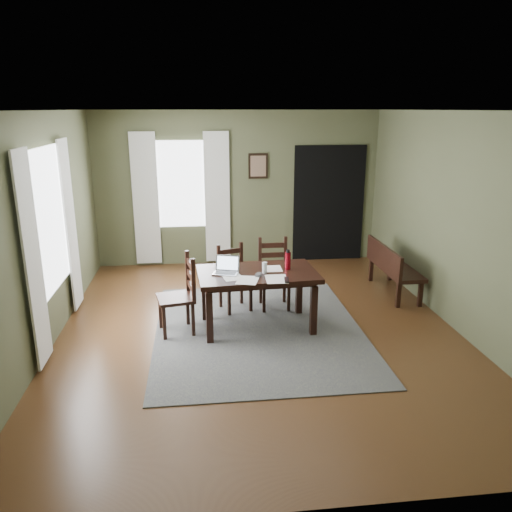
{
  "coord_description": "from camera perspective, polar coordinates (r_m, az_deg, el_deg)",
  "views": [
    {
      "loc": [
        -0.72,
        -5.79,
        2.72
      ],
      "look_at": [
        0.0,
        0.3,
        0.9
      ],
      "focal_mm": 35.0,
      "sensor_mm": 36.0,
      "label": 1
    }
  ],
  "objects": [
    {
      "name": "drinking_glass",
      "position": [
        6.18,
        0.99,
        -1.34
      ],
      "size": [
        0.07,
        0.07,
        0.14
      ],
      "primitive_type": "cylinder",
      "rotation": [
        0.0,
        0.0,
        0.07
      ],
      "color": "silver",
      "rests_on": "dining_table"
    },
    {
      "name": "dining_table",
      "position": [
        6.28,
        0.16,
        -2.61
      ],
      "size": [
        1.54,
        0.98,
        0.74
      ],
      "rotation": [
        0.0,
        0.0,
        0.06
      ],
      "color": "black",
      "rests_on": "rug"
    },
    {
      "name": "tv_remote",
      "position": [
        5.94,
        3.52,
        -2.74
      ],
      "size": [
        0.07,
        0.19,
        0.02
      ],
      "primitive_type": "cube",
      "rotation": [
        0.0,
        0.0,
        -0.12
      ],
      "color": "black",
      "rests_on": "dining_table"
    },
    {
      "name": "paper_b",
      "position": [
        5.99,
        2.35,
        -2.65
      ],
      "size": [
        0.27,
        0.34,
        0.0
      ],
      "primitive_type": "cube",
      "rotation": [
        0.0,
        0.0,
        -0.04
      ],
      "color": "white",
      "rests_on": "dining_table"
    },
    {
      "name": "laptop",
      "position": [
        6.21,
        -3.39,
        -1.44
      ],
      "size": [
        0.36,
        0.32,
        0.21
      ],
      "rotation": [
        0.0,
        0.0,
        -0.3
      ],
      "color": "#B7B7BC",
      "rests_on": "dining_table"
    },
    {
      "name": "curtain_back_right",
      "position": [
        8.87,
        -4.46,
        6.6
      ],
      "size": [
        0.44,
        0.03,
        2.3
      ],
      "color": "silver",
      "rests_on": "ground"
    },
    {
      "name": "chair_back_left",
      "position": [
        6.95,
        -2.55,
        -2.57
      ],
      "size": [
        0.5,
        0.5,
        0.91
      ],
      "rotation": [
        0.0,
        0.0,
        0.32
      ],
      "color": "black",
      "rests_on": "rug"
    },
    {
      "name": "doorway_back",
      "position": [
        9.23,
        8.31,
        5.92
      ],
      "size": [
        1.3,
        0.03,
        2.1
      ],
      "color": "black",
      "rests_on": "ground"
    },
    {
      "name": "chair_back_right",
      "position": [
        7.02,
        2.07,
        -2.1
      ],
      "size": [
        0.43,
        0.43,
        0.97
      ],
      "rotation": [
        0.0,
        0.0,
        0.01
      ],
      "color": "black",
      "rests_on": "rug"
    },
    {
      "name": "curtain_back_left",
      "position": [
        8.91,
        -12.5,
        6.31
      ],
      "size": [
        0.44,
        0.03,
        2.3
      ],
      "color": "silver",
      "rests_on": "ground"
    },
    {
      "name": "room_shell",
      "position": [
        5.91,
        0.34,
        7.59
      ],
      "size": [
        5.02,
        6.02,
        2.71
      ],
      "color": "#4D5235",
      "rests_on": "ground"
    },
    {
      "name": "curtain_left_far",
      "position": [
        7.19,
        -20.44,
        3.27
      ],
      "size": [
        0.03,
        0.48,
        2.3
      ],
      "color": "silver",
      "rests_on": "ground"
    },
    {
      "name": "water_bottle",
      "position": [
        6.33,
        3.65,
        -0.49
      ],
      "size": [
        0.09,
        0.09,
        0.26
      ],
      "rotation": [
        0.0,
        0.0,
        0.31
      ],
      "color": "maroon",
      "rests_on": "dining_table"
    },
    {
      "name": "paper_c",
      "position": [
        6.37,
        1.99,
        -1.45
      ],
      "size": [
        0.21,
        0.27,
        0.0
      ],
      "primitive_type": "cube",
      "rotation": [
        0.0,
        0.0,
        -0.01
      ],
      "color": "white",
      "rests_on": "dining_table"
    },
    {
      "name": "window_left",
      "position": [
        6.37,
        -22.57,
        3.75
      ],
      "size": [
        0.01,
        1.3,
        1.7
      ],
      "color": "white",
      "rests_on": "ground"
    },
    {
      "name": "rug",
      "position": [
        6.44,
        0.31,
        -8.41
      ],
      "size": [
        2.6,
        3.2,
        0.01
      ],
      "color": "#474747",
      "rests_on": "ground"
    },
    {
      "name": "chair_end",
      "position": [
        6.28,
        -8.7,
        -4.48
      ],
      "size": [
        0.51,
        0.51,
        1.0
      ],
      "rotation": [
        0.0,
        0.0,
        -1.37
      ],
      "color": "black",
      "rests_on": "rug"
    },
    {
      "name": "paper_a",
      "position": [
        6.06,
        -2.72,
        -2.41
      ],
      "size": [
        0.28,
        0.33,
        0.0
      ],
      "primitive_type": "cube",
      "rotation": [
        0.0,
        0.0,
        0.18
      ],
      "color": "white",
      "rests_on": "dining_table"
    },
    {
      "name": "bench",
      "position": [
        7.81,
        15.18,
        -0.96
      ],
      "size": [
        0.43,
        1.34,
        0.76
      ],
      "rotation": [
        0.0,
        0.0,
        1.57
      ],
      "color": "black",
      "rests_on": "ground"
    },
    {
      "name": "curtain_left_near",
      "position": [
        5.66,
        -24.15,
        -0.54
      ],
      "size": [
        0.03,
        0.48,
        2.3
      ],
      "color": "silver",
      "rests_on": "ground"
    },
    {
      "name": "window_back",
      "position": [
        8.86,
        -8.55,
        8.1
      ],
      "size": [
        1.0,
        0.01,
        1.5
      ],
      "color": "white",
      "rests_on": "ground"
    },
    {
      "name": "paper_e",
      "position": [
        5.94,
        -0.97,
        -2.79
      ],
      "size": [
        0.32,
        0.37,
        0.0
      ],
      "primitive_type": "cube",
      "rotation": [
        0.0,
        0.0,
        -0.27
      ],
      "color": "white",
      "rests_on": "dining_table"
    },
    {
      "name": "ground",
      "position": [
        6.44,
        0.31,
        -8.5
      ],
      "size": [
        5.0,
        6.0,
        0.01
      ],
      "color": "#492C16"
    },
    {
      "name": "computer_mouse",
      "position": [
        6.08,
        0.31,
        -2.16
      ],
      "size": [
        0.1,
        0.12,
        0.04
      ],
      "primitive_type": "cube",
      "rotation": [
        0.0,
        0.0,
        -0.38
      ],
      "color": "#3F3F42",
      "rests_on": "dining_table"
    },
    {
      "name": "framed_picture",
      "position": [
        8.88,
        0.24,
        10.25
      ],
      "size": [
        0.34,
        0.03,
        0.44
      ],
      "color": "black",
      "rests_on": "ground"
    }
  ]
}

